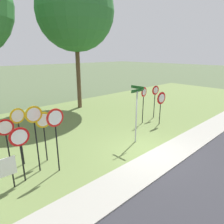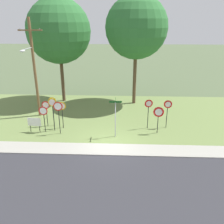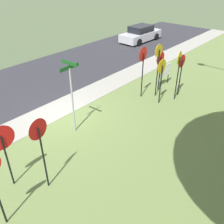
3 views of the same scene
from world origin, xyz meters
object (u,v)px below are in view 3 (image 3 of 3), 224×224
(stop_sign_far_center, at_px, (158,60))
(street_name_post, at_px, (72,92))
(yield_sign_near_right, at_px, (39,139))
(stop_sign_far_left, at_px, (178,66))
(stop_sign_far_right, at_px, (181,67))
(parked_hatchback_near, at_px, (141,34))
(stop_sign_near_left, at_px, (161,72))
(stop_sign_near_right, at_px, (160,63))
(stop_sign_center_tall, at_px, (143,61))
(yield_sign_far_left, at_px, (2,143))
(notice_board, at_px, (165,72))

(stop_sign_far_center, xyz_separation_m, street_name_post, (5.09, -0.84, -0.18))
(stop_sign_far_center, distance_m, yield_sign_near_right, 7.82)
(stop_sign_far_left, xyz_separation_m, stop_sign_far_right, (-0.55, -0.10, -0.22))
(parked_hatchback_near, bearing_deg, street_name_post, 26.34)
(stop_sign_near_left, height_order, yield_sign_near_right, yield_sign_near_right)
(stop_sign_near_right, xyz_separation_m, yield_sign_near_right, (8.48, 1.07, 0.30))
(stop_sign_far_center, distance_m, stop_sign_center_tall, 0.81)
(yield_sign_near_right, height_order, yield_sign_far_left, yield_sign_near_right)
(stop_sign_far_left, relative_size, stop_sign_far_right, 1.14)
(stop_sign_near_left, relative_size, stop_sign_far_left, 0.90)
(stop_sign_far_center, relative_size, yield_sign_far_left, 1.24)
(stop_sign_center_tall, distance_m, yield_sign_near_right, 7.30)
(notice_board, bearing_deg, stop_sign_near_left, 26.09)
(yield_sign_far_left, xyz_separation_m, notice_board, (-10.00, -0.19, -0.86))
(yield_sign_far_left, distance_m, notice_board, 10.03)
(stop_sign_center_tall, xyz_separation_m, yield_sign_far_left, (7.88, 0.39, -0.30))
(stop_sign_far_right, xyz_separation_m, stop_sign_center_tall, (1.46, -1.43, 0.35))
(stop_sign_near_right, xyz_separation_m, stop_sign_far_center, (0.70, 0.26, 0.43))
(stop_sign_near_right, xyz_separation_m, yield_sign_far_left, (9.18, 0.13, 0.08))
(stop_sign_far_center, height_order, yield_sign_near_right, stop_sign_far_center)
(stop_sign_far_right, bearing_deg, street_name_post, -15.07)
(street_name_post, height_order, parked_hatchback_near, street_name_post)
(yield_sign_near_right, xyz_separation_m, yield_sign_far_left, (0.70, -0.94, -0.21))
(yield_sign_near_right, distance_m, parked_hatchback_near, 18.13)
(yield_sign_far_left, xyz_separation_m, parked_hatchback_near, (-17.02, -6.84, -1.08))
(stop_sign_near_right, xyz_separation_m, stop_sign_far_left, (0.40, 1.27, 0.25))
(stop_sign_near_left, relative_size, stop_sign_center_tall, 0.86)
(street_name_post, xyz_separation_m, notice_board, (-6.61, 0.52, -1.02))
(yield_sign_near_right, height_order, street_name_post, street_name_post)
(stop_sign_near_left, distance_m, stop_sign_far_center, 0.90)
(parked_hatchback_near, bearing_deg, yield_sign_near_right, 27.60)
(stop_sign_near_left, distance_m, parked_hatchback_near, 11.90)
(stop_sign_near_left, xyz_separation_m, yield_sign_near_right, (7.19, 0.22, 0.21))
(stop_sign_near_left, height_order, stop_sign_center_tall, stop_sign_center_tall)
(stop_sign_near_right, xyz_separation_m, parked_hatchback_near, (-7.84, -6.71, -1.00))
(stop_sign_far_left, height_order, street_name_post, street_name_post)
(parked_hatchback_near, bearing_deg, yield_sign_far_left, 24.02)
(yield_sign_far_left, relative_size, parked_hatchback_near, 0.53)
(stop_sign_far_right, height_order, yield_sign_far_left, yield_sign_far_left)
(stop_sign_center_tall, bearing_deg, yield_sign_far_left, -0.13)
(street_name_post, distance_m, notice_board, 6.71)
(stop_sign_near_left, xyz_separation_m, notice_board, (-2.10, -0.91, -0.86))
(stop_sign_far_left, bearing_deg, notice_board, -142.91)
(parked_hatchback_near, bearing_deg, stop_sign_center_tall, 37.29)
(stop_sign_far_right, height_order, parked_hatchback_near, stop_sign_far_right)
(stop_sign_far_left, bearing_deg, yield_sign_far_left, -17.93)
(stop_sign_far_right, distance_m, street_name_post, 6.20)
(yield_sign_near_right, bearing_deg, stop_sign_far_center, 178.38)
(notice_board, bearing_deg, street_name_post, -1.72)
(stop_sign_near_right, xyz_separation_m, street_name_post, (5.79, -0.58, 0.25))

